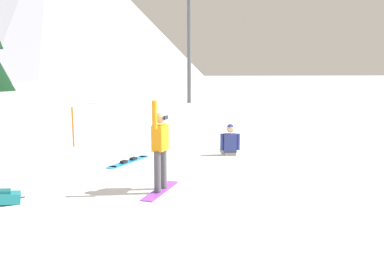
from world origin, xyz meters
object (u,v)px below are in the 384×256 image
ski_lift_tower (189,31)px  loose_snowboard_far_spare (129,161)px  backpack_teal (8,197)px  snowboarder_foreground (160,148)px  trail_marker_pole (73,127)px  snowboarder_midground (229,143)px

ski_lift_tower → loose_snowboard_far_spare: bearing=-109.3°
backpack_teal → ski_lift_tower: size_ratio=0.05×
snowboarder_foreground → backpack_teal: snowboarder_foreground is taller
trail_marker_pole → ski_lift_tower: bearing=63.5°
snowboarder_midground → ski_lift_tower: ski_lift_tower is taller
backpack_teal → trail_marker_pole: trail_marker_pole is taller
snowboarder_midground → backpack_teal: 6.70m
snowboarder_midground → trail_marker_pole: bearing=152.3°
loose_snowboard_far_spare → trail_marker_pole: size_ratio=1.07×
ski_lift_tower → snowboarder_midground: bearing=-101.1°
trail_marker_pole → backpack_teal: bearing=-99.7°
snowboarder_foreground → trail_marker_pole: (-2.10, 5.76, -0.26)m
snowboarder_foreground → backpack_teal: bearing=179.9°
snowboarder_foreground → ski_lift_tower: bearing=73.9°
trail_marker_pole → ski_lift_tower: (8.97, 18.02, 5.50)m
snowboarder_midground → trail_marker_pole: (-4.92, 2.58, 0.36)m
backpack_teal → ski_lift_tower: 26.47m
snowboarder_midground → loose_snowboard_far_spare: (-3.25, -0.27, -0.33)m
ski_lift_tower → backpack_teal: bearing=-112.7°
snowboarder_foreground → loose_snowboard_far_spare: bearing=98.4°
snowboarder_midground → ski_lift_tower: bearing=78.9°
snowboarder_foreground → snowboarder_midground: snowboarder_foreground is taller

